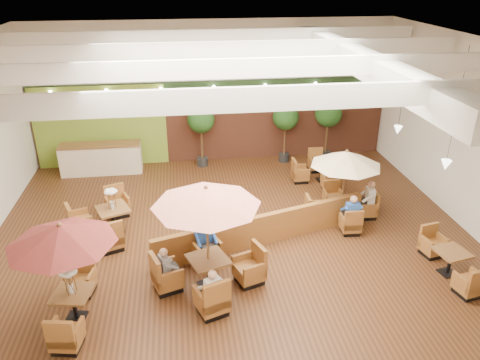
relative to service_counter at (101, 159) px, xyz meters
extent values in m
plane|color=#381E0F|center=(4.40, -5.10, -0.58)|extent=(14.00, 14.00, 0.00)
cube|color=silver|center=(4.40, 0.90, 2.17)|extent=(14.00, 0.04, 5.50)
cube|color=silver|center=(4.40, -11.10, 2.17)|extent=(14.00, 0.04, 5.50)
cube|color=silver|center=(11.40, -5.10, 2.17)|extent=(0.04, 12.00, 5.50)
cube|color=white|center=(4.40, -5.10, 4.92)|extent=(14.00, 12.00, 0.04)
cube|color=brown|center=(4.40, 0.84, 1.02)|extent=(13.90, 0.10, 3.20)
cube|color=#1E3819|center=(4.40, 0.83, 2.47)|extent=(13.90, 0.12, 0.35)
cube|color=olive|center=(0.00, 0.78, 1.02)|extent=(5.00, 0.08, 3.20)
cube|color=black|center=(0.00, 0.70, 1.82)|extent=(2.60, 0.08, 0.70)
cube|color=white|center=(7.90, -5.10, 4.37)|extent=(0.60, 11.00, 0.60)
cube|color=white|center=(4.40, -9.10, 4.57)|extent=(13.60, 0.12, 0.45)
cube|color=white|center=(4.40, -6.40, 4.57)|extent=(13.60, 0.12, 0.45)
cube|color=white|center=(4.40, -3.80, 4.57)|extent=(13.60, 0.12, 0.45)
cube|color=white|center=(4.40, -1.10, 4.57)|extent=(13.60, 0.12, 0.45)
cylinder|color=black|center=(10.20, -6.10, 3.32)|extent=(0.01, 0.01, 3.20)
cone|color=white|center=(10.20, -6.10, 1.72)|extent=(0.28, 0.28, 0.28)
cylinder|color=black|center=(10.20, -3.10, 3.32)|extent=(0.01, 0.01, 3.20)
cone|color=white|center=(10.20, -3.10, 1.72)|extent=(0.28, 0.28, 0.28)
sphere|color=#FFEAC6|center=(-1.60, 0.60, 2.47)|extent=(0.14, 0.14, 0.14)
sphere|color=#FFEAC6|center=(0.40, 0.60, 2.47)|extent=(0.14, 0.14, 0.14)
sphere|color=#FFEAC6|center=(2.40, 0.60, 2.47)|extent=(0.14, 0.14, 0.14)
sphere|color=#FFEAC6|center=(4.40, 0.60, 2.47)|extent=(0.14, 0.14, 0.14)
sphere|color=#FFEAC6|center=(6.40, 0.60, 2.47)|extent=(0.14, 0.14, 0.14)
sphere|color=#FFEAC6|center=(8.40, 0.60, 2.47)|extent=(0.14, 0.14, 0.14)
sphere|color=#FFEAC6|center=(10.40, 0.60, 2.47)|extent=(0.14, 0.14, 0.14)
cube|color=beige|center=(0.00, 0.00, -0.03)|extent=(3.00, 0.70, 1.10)
cube|color=brown|center=(0.00, 0.00, 0.57)|extent=(3.00, 0.75, 0.06)
cube|color=brown|center=(5.25, -5.75, -0.13)|extent=(6.37, 2.11, 0.91)
cube|color=brown|center=(0.45, -8.30, 0.11)|extent=(0.94, 0.94, 0.06)
cylinder|color=black|center=(0.45, -8.30, -0.23)|extent=(0.10, 0.10, 0.63)
cube|color=black|center=(0.45, -8.30, -0.56)|extent=(0.50, 0.50, 0.04)
cube|color=brown|center=(0.45, -9.21, -0.30)|extent=(0.69, 0.69, 0.31)
cube|color=brown|center=(0.49, -9.45, -0.01)|extent=(0.60, 0.20, 0.67)
cube|color=brown|center=(0.17, -9.16, -0.10)|extent=(0.17, 0.53, 0.27)
cube|color=brown|center=(0.72, -9.26, -0.10)|extent=(0.17, 0.53, 0.27)
cube|color=black|center=(0.45, -9.21, -0.52)|extent=(0.61, 0.61, 0.13)
cube|color=brown|center=(0.45, -7.38, -0.30)|extent=(0.69, 0.69, 0.31)
cube|color=brown|center=(0.40, -7.14, -0.01)|extent=(0.60, 0.20, 0.67)
cube|color=brown|center=(0.72, -7.43, -0.10)|extent=(0.17, 0.53, 0.27)
cube|color=brown|center=(0.17, -7.34, -0.10)|extent=(0.17, 0.53, 0.27)
cube|color=black|center=(0.45, -7.38, -0.52)|extent=(0.61, 0.61, 0.13)
cylinder|color=brown|center=(0.45, -8.30, 0.62)|extent=(0.06, 0.06, 2.40)
cone|color=#5B1D1A|center=(0.45, -8.30, 1.64)|extent=(2.30, 2.30, 0.45)
sphere|color=brown|center=(0.45, -8.30, 1.87)|extent=(0.10, 0.10, 0.10)
cylinder|color=silver|center=(0.45, -8.30, 0.25)|extent=(0.10, 0.10, 0.22)
cube|color=brown|center=(3.52, -7.51, 0.19)|extent=(1.16, 1.16, 0.06)
cylinder|color=black|center=(3.52, -7.51, -0.19)|extent=(0.11, 0.11, 0.71)
cube|color=black|center=(3.52, -7.51, -0.56)|extent=(0.62, 0.62, 0.04)
cube|color=brown|center=(3.52, -8.52, -0.26)|extent=(0.85, 0.85, 0.34)
cube|color=brown|center=(3.43, -8.79, 0.06)|extent=(0.66, 0.33, 0.75)
cube|color=brown|center=(3.23, -8.63, -0.05)|extent=(0.28, 0.58, 0.30)
cube|color=brown|center=(3.81, -8.42, -0.05)|extent=(0.28, 0.58, 0.30)
cube|color=black|center=(3.52, -8.52, -0.51)|extent=(0.75, 0.75, 0.15)
cube|color=brown|center=(3.52, -6.49, -0.26)|extent=(0.85, 0.85, 0.34)
cube|color=brown|center=(3.62, -6.23, 0.06)|extent=(0.66, 0.33, 0.75)
cube|color=brown|center=(3.81, -6.39, -0.05)|extent=(0.28, 0.58, 0.30)
cube|color=brown|center=(3.23, -6.60, -0.05)|extent=(0.28, 0.58, 0.30)
cube|color=black|center=(3.52, -6.49, -0.51)|extent=(0.75, 0.75, 0.15)
cube|color=brown|center=(2.51, -7.51, -0.26)|extent=(0.85, 0.85, 0.34)
cube|color=brown|center=(2.77, -7.60, 0.06)|extent=(0.33, 0.66, 0.75)
cube|color=brown|center=(2.40, -7.22, -0.05)|extent=(0.58, 0.28, 0.30)
cube|color=brown|center=(2.61, -7.80, -0.05)|extent=(0.58, 0.28, 0.30)
cube|color=black|center=(2.51, -7.51, -0.51)|extent=(0.75, 0.75, 0.15)
cube|color=brown|center=(4.54, -7.51, -0.26)|extent=(0.85, 0.85, 0.34)
cube|color=brown|center=(4.28, -7.41, 0.06)|extent=(0.33, 0.66, 0.75)
cube|color=brown|center=(4.64, -7.80, -0.05)|extent=(0.58, 0.28, 0.30)
cube|color=brown|center=(4.43, -7.22, -0.05)|extent=(0.58, 0.28, 0.30)
cube|color=black|center=(4.54, -7.51, -0.51)|extent=(0.75, 0.75, 0.15)
cylinder|color=brown|center=(3.52, -7.51, 0.75)|extent=(0.06, 0.06, 2.67)
cone|color=#C56D5F|center=(3.52, -7.51, 1.91)|extent=(2.56, 2.56, 0.45)
sphere|color=brown|center=(3.52, -7.51, 2.14)|extent=(0.10, 0.10, 0.10)
cube|color=brown|center=(7.88, -4.70, 0.06)|extent=(0.79, 0.79, 0.05)
cylinder|color=black|center=(7.88, -4.70, -0.25)|extent=(0.09, 0.09, 0.59)
cube|color=black|center=(7.88, -4.70, -0.57)|extent=(0.42, 0.42, 0.04)
cube|color=brown|center=(7.88, -5.55, -0.31)|extent=(0.58, 0.58, 0.29)
cube|color=brown|center=(7.89, -5.79, -0.05)|extent=(0.56, 0.11, 0.63)
cube|color=brown|center=(7.62, -5.54, -0.14)|extent=(0.09, 0.49, 0.25)
cube|color=brown|center=(8.14, -5.56, -0.14)|extent=(0.09, 0.49, 0.25)
cube|color=black|center=(7.88, -5.55, -0.52)|extent=(0.51, 0.51, 0.13)
cube|color=brown|center=(7.88, -3.85, -0.31)|extent=(0.58, 0.58, 0.29)
cube|color=brown|center=(7.87, -3.62, -0.05)|extent=(0.56, 0.11, 0.63)
cube|color=brown|center=(8.14, -3.86, -0.14)|extent=(0.09, 0.49, 0.25)
cube|color=brown|center=(7.62, -3.84, -0.14)|extent=(0.09, 0.49, 0.25)
cube|color=black|center=(7.88, -3.85, -0.52)|extent=(0.51, 0.51, 0.13)
cube|color=brown|center=(7.03, -4.70, -0.31)|extent=(0.58, 0.58, 0.29)
cube|color=brown|center=(7.26, -4.69, -0.05)|extent=(0.11, 0.56, 0.63)
cube|color=brown|center=(7.04, -4.44, -0.14)|extent=(0.49, 0.09, 0.25)
cube|color=brown|center=(7.02, -4.96, -0.14)|extent=(0.49, 0.09, 0.25)
cube|color=black|center=(7.03, -4.70, -0.52)|extent=(0.51, 0.51, 0.13)
cube|color=brown|center=(8.73, -4.70, -0.31)|extent=(0.58, 0.58, 0.29)
cube|color=brown|center=(8.50, -4.71, -0.05)|extent=(0.11, 0.56, 0.63)
cube|color=brown|center=(8.72, -4.96, -0.14)|extent=(0.49, 0.09, 0.25)
cube|color=brown|center=(8.74, -4.44, -0.14)|extent=(0.49, 0.09, 0.25)
cube|color=black|center=(8.73, -4.70, -0.52)|extent=(0.51, 0.51, 0.13)
cylinder|color=brown|center=(7.88, -4.70, 0.54)|extent=(0.06, 0.06, 2.24)
cone|color=#C3AE88|center=(7.88, -4.70, 1.48)|extent=(2.15, 2.15, 0.45)
sphere|color=brown|center=(7.88, -4.70, 1.71)|extent=(0.10, 0.10, 0.10)
cube|color=brown|center=(0.93, -4.51, 0.16)|extent=(1.14, 1.14, 0.06)
cylinder|color=black|center=(0.93, -4.51, -0.20)|extent=(0.10, 0.10, 0.68)
cube|color=black|center=(0.93, -4.51, -0.56)|extent=(0.61, 0.61, 0.04)
cube|color=brown|center=(0.93, -5.49, -0.27)|extent=(0.83, 0.83, 0.33)
cube|color=brown|center=(0.83, -5.74, 0.04)|extent=(0.63, 0.33, 0.72)
cube|color=brown|center=(0.65, -5.61, -0.07)|extent=(0.29, 0.56, 0.29)
cube|color=brown|center=(1.20, -5.38, -0.07)|extent=(0.29, 0.56, 0.29)
cube|color=black|center=(0.93, -5.49, -0.51)|extent=(0.74, 0.74, 0.14)
cube|color=brown|center=(0.93, -3.53, -0.27)|extent=(0.83, 0.83, 0.33)
cube|color=brown|center=(1.03, -3.28, 0.04)|extent=(0.63, 0.33, 0.72)
cube|color=brown|center=(1.20, -3.42, -0.07)|extent=(0.29, 0.56, 0.29)
cube|color=brown|center=(0.65, -3.64, -0.07)|extent=(0.29, 0.56, 0.29)
cube|color=black|center=(0.93, -3.53, -0.51)|extent=(0.74, 0.74, 0.14)
cube|color=brown|center=(-0.06, -4.51, -0.27)|extent=(0.83, 0.83, 0.33)
cube|color=brown|center=(0.19, -4.61, 0.04)|extent=(0.33, 0.63, 0.72)
cube|color=brown|center=(-0.17, -4.23, -0.07)|extent=(0.56, 0.29, 0.29)
cube|color=brown|center=(0.05, -4.79, -0.07)|extent=(0.56, 0.29, 0.29)
cube|color=black|center=(-0.06, -4.51, -0.51)|extent=(0.74, 0.74, 0.14)
cylinder|color=silver|center=(0.93, -4.51, 0.30)|extent=(0.10, 0.10, 0.22)
cube|color=brown|center=(9.70, -7.85, 0.07)|extent=(0.91, 0.91, 0.05)
cylinder|color=black|center=(9.70, -7.85, -0.25)|extent=(0.09, 0.09, 0.60)
cube|color=black|center=(9.70, -7.85, -0.57)|extent=(0.48, 0.48, 0.04)
cube|color=brown|center=(9.70, -8.71, -0.31)|extent=(0.66, 0.66, 0.29)
cube|color=brown|center=(9.66, -8.94, -0.04)|extent=(0.57, 0.20, 0.63)
cube|color=brown|center=(9.45, -8.76, -0.13)|extent=(0.17, 0.50, 0.25)
cube|color=brown|center=(9.96, -8.65, -0.13)|extent=(0.17, 0.50, 0.25)
cube|color=black|center=(9.70, -8.71, -0.52)|extent=(0.59, 0.59, 0.13)
cube|color=brown|center=(9.70, -6.99, -0.31)|extent=(0.66, 0.66, 0.29)
cube|color=brown|center=(9.75, -6.76, -0.04)|extent=(0.57, 0.20, 0.63)
cube|color=brown|center=(9.96, -6.94, -0.13)|extent=(0.17, 0.50, 0.25)
cube|color=brown|center=(9.45, -7.04, -0.13)|extent=(0.17, 0.50, 0.25)
cube|color=black|center=(9.70, -6.99, -0.52)|extent=(0.59, 0.59, 0.13)
cube|color=brown|center=(8.19, -1.81, 0.08)|extent=(0.78, 0.78, 0.06)
cylinder|color=black|center=(8.19, -1.81, -0.24)|extent=(0.09, 0.09, 0.61)
cube|color=black|center=(8.19, -1.81, -0.56)|extent=(0.42, 0.42, 0.04)
cube|color=brown|center=(8.19, -2.69, -0.31)|extent=(0.57, 0.57, 0.29)
cube|color=brown|center=(8.19, -2.93, -0.03)|extent=(0.57, 0.09, 0.65)
cube|color=brown|center=(7.92, -2.69, -0.12)|extent=(0.07, 0.51, 0.26)
cube|color=brown|center=(8.45, -2.69, -0.12)|extent=(0.07, 0.51, 0.26)
cube|color=black|center=(8.19, -2.69, -0.52)|extent=(0.51, 0.51, 0.13)
cube|color=brown|center=(8.19, -0.94, -0.31)|extent=(0.57, 0.57, 0.29)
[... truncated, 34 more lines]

